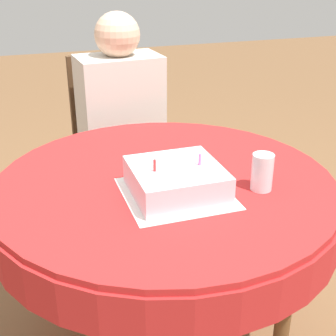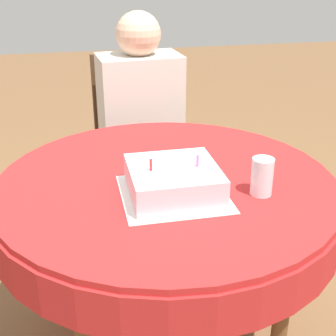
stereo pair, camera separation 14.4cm
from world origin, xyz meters
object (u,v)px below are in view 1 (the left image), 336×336
Objects in this scene: chair at (118,141)px; person at (122,110)px; drinking_glass at (262,172)px; birthday_cake at (176,180)px.

chair is 0.81× the size of person.
drinking_glass is at bearing -82.76° from person.
birthday_cake is (-0.05, -0.92, 0.07)m from person.
person is (0.01, -0.10, 0.19)m from chair.
drinking_glass is at bearing -11.64° from birthday_cake.
birthday_cake is 2.28× the size of drinking_glass.
drinking_glass is (0.21, -0.98, 0.08)m from person.
person is 10.00× the size of drinking_glass.
drinking_glass is (0.21, -1.07, 0.27)m from chair.
person reaches higher than birthday_cake.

